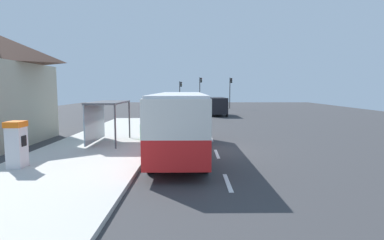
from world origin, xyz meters
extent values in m
cube|color=#38383A|center=(0.00, 14.00, -0.02)|extent=(56.00, 92.00, 0.04)
cube|color=beige|center=(-6.40, 2.00, 0.09)|extent=(6.20, 30.00, 0.18)
cube|color=silver|center=(0.25, -6.00, 0.01)|extent=(0.16, 2.20, 0.01)
cube|color=silver|center=(0.25, -1.00, 0.01)|extent=(0.16, 2.20, 0.01)
cube|color=silver|center=(0.25, 4.00, 0.01)|extent=(0.16, 2.20, 0.01)
cube|color=silver|center=(0.25, 9.00, 0.01)|extent=(0.16, 2.20, 0.01)
cube|color=silver|center=(0.25, 14.00, 0.01)|extent=(0.16, 2.20, 0.01)
cube|color=silver|center=(0.25, 19.00, 0.01)|extent=(0.16, 2.20, 0.01)
cube|color=silver|center=(0.25, 24.00, 0.01)|extent=(0.16, 2.20, 0.01)
cube|color=silver|center=(0.25, 29.00, 0.01)|extent=(0.16, 2.20, 0.01)
cube|color=red|center=(-1.70, -0.92, 1.07)|extent=(2.64, 11.03, 1.15)
cube|color=silver|center=(-1.70, -0.92, 2.38)|extent=(2.64, 11.03, 1.45)
cube|color=silver|center=(-1.70, -0.92, 3.15)|extent=(2.51, 10.81, 0.12)
cube|color=black|center=(-1.77, 4.53, 2.30)|extent=(2.30, 0.15, 1.22)
cube|color=black|center=(-2.90, -1.43, 2.30)|extent=(0.19, 8.58, 1.10)
cylinder|color=black|center=(-2.88, 2.97, 0.50)|extent=(0.29, 1.00, 1.00)
cylinder|color=black|center=(-0.62, 3.00, 0.50)|extent=(0.29, 1.00, 1.00)
cylinder|color=black|center=(-2.78, -4.63, 0.50)|extent=(0.29, 1.00, 1.00)
cylinder|color=black|center=(-0.52, -4.60, 0.50)|extent=(0.29, 1.00, 1.00)
cube|color=black|center=(2.20, 22.32, 1.32)|extent=(2.17, 5.26, 1.96)
cube|color=black|center=(2.20, 22.32, 1.66)|extent=(2.14, 3.19, 0.44)
cylinder|color=black|center=(3.17, 20.35, 0.34)|extent=(0.24, 0.69, 0.68)
cylinder|color=black|center=(1.37, 20.29, 0.34)|extent=(0.24, 0.69, 0.68)
cylinder|color=black|center=(3.03, 24.35, 0.34)|extent=(0.24, 0.69, 0.68)
cylinder|color=black|center=(1.23, 24.29, 0.34)|extent=(0.24, 0.69, 0.68)
cube|color=#B7B7BC|center=(2.30, 40.69, 0.62)|extent=(1.93, 4.45, 0.60)
cube|color=black|center=(2.31, 40.49, 1.22)|extent=(1.65, 2.42, 0.60)
cylinder|color=black|center=(1.44, 42.17, 0.32)|extent=(0.22, 0.65, 0.64)
cylinder|color=black|center=(3.08, 42.21, 0.32)|extent=(0.22, 0.65, 0.64)
cylinder|color=black|center=(1.52, 39.17, 0.32)|extent=(0.22, 0.65, 0.64)
cylinder|color=black|center=(3.16, 39.21, 0.32)|extent=(0.22, 0.65, 0.64)
cube|color=black|center=(2.30, 31.73, 0.62)|extent=(1.91, 4.45, 0.60)
cube|color=black|center=(2.29, 31.53, 1.22)|extent=(1.65, 2.42, 0.60)
cylinder|color=black|center=(1.52, 33.25, 0.32)|extent=(0.22, 0.65, 0.64)
cylinder|color=black|center=(3.16, 33.21, 0.32)|extent=(0.22, 0.65, 0.64)
cylinder|color=black|center=(1.44, 30.25, 0.32)|extent=(0.22, 0.65, 0.64)
cylinder|color=black|center=(3.08, 30.21, 0.32)|extent=(0.22, 0.65, 0.64)
cube|color=silver|center=(-8.36, -4.46, 1.03)|extent=(0.60, 0.70, 1.70)
cube|color=orange|center=(-8.36, -4.46, 2.00)|extent=(0.66, 0.76, 0.24)
cube|color=black|center=(-8.05, -4.46, 1.30)|extent=(0.03, 0.36, 0.44)
cylinder|color=green|center=(-4.20, 2.77, 0.66)|extent=(0.52, 0.52, 0.95)
cylinder|color=blue|center=(-4.20, 3.47, 0.66)|extent=(0.52, 0.52, 0.95)
cylinder|color=orange|center=(-4.20, 4.17, 0.66)|extent=(0.52, 0.52, 0.95)
cylinder|color=#2D2D2D|center=(5.40, 35.71, 2.65)|extent=(0.14, 0.14, 5.29)
cube|color=black|center=(5.62, 35.71, 4.79)|extent=(0.24, 0.28, 0.84)
sphere|color=red|center=(5.74, 35.71, 5.07)|extent=(0.16, 0.16, 0.16)
sphere|color=#3C2C03|center=(5.74, 35.71, 4.79)|extent=(0.16, 0.16, 0.16)
sphere|color=black|center=(5.74, 35.71, 4.51)|extent=(0.16, 0.16, 0.16)
cylinder|color=#2D2D2D|center=(-3.20, 36.51, 2.34)|extent=(0.14, 0.14, 4.67)
cube|color=black|center=(-2.98, 36.51, 4.17)|extent=(0.24, 0.28, 0.84)
sphere|color=#360606|center=(-2.86, 36.51, 4.45)|extent=(0.16, 0.16, 0.16)
sphere|color=#F2B20C|center=(-2.86, 36.51, 4.17)|extent=(0.16, 0.16, 0.16)
sphere|color=black|center=(-2.86, 36.51, 3.89)|extent=(0.16, 0.16, 0.16)
cylinder|color=#2D2D2D|center=(0.30, 37.31, 2.70)|extent=(0.14, 0.14, 5.40)
cube|color=black|center=(0.52, 37.31, 4.90)|extent=(0.24, 0.28, 0.84)
sphere|color=red|center=(0.64, 37.31, 5.18)|extent=(0.16, 0.16, 0.16)
sphere|color=#3C2C03|center=(0.64, 37.31, 4.90)|extent=(0.16, 0.16, 0.16)
sphere|color=black|center=(0.64, 37.31, 4.62)|extent=(0.16, 0.16, 0.16)
cube|color=#4C4C51|center=(-6.10, 1.43, 2.63)|extent=(1.80, 4.00, 0.10)
cube|color=#8CA5B2|center=(-6.95, 1.43, 1.43)|extent=(0.06, 3.80, 2.30)
cylinder|color=#4C4C51|center=(-5.25, -0.47, 1.40)|extent=(0.10, 0.10, 2.44)
cylinder|color=#4C4C51|center=(-5.25, 3.33, 1.40)|extent=(0.10, 0.10, 2.44)
camera|label=1|loc=(-1.07, -17.07, 3.47)|focal=28.81mm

